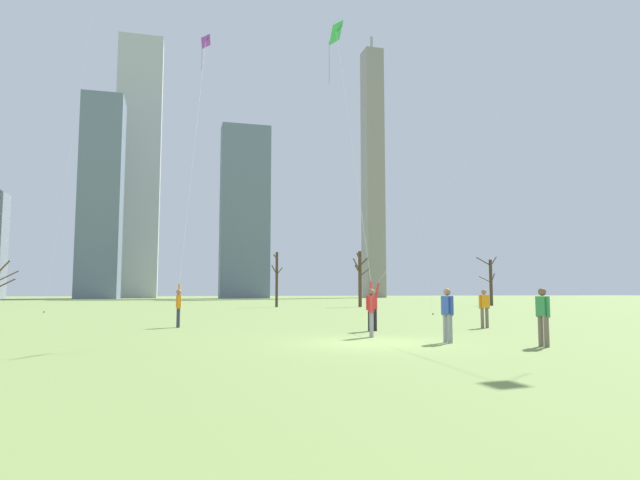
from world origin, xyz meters
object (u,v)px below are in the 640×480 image
object	(u,v)px
bystander_watching_nearby	(484,306)
bare_tree_right_of_center	(277,278)
kite_flyer_far_back_purple	(183,258)
kite_flyer_foreground_right_green	(362,238)
kite_flyer_midfield_right_red	(400,267)
bare_tree_left_of_center	(491,280)
bystander_far_off_by_trees	(447,312)
bare_tree_center	(360,277)
bystander_strolling_midfield	(543,314)

from	to	relation	value
bystander_watching_nearby	bare_tree_right_of_center	size ratio (longest dim) A/B	0.29
kite_flyer_far_back_purple	kite_flyer_foreground_right_green	size ratio (longest dim) A/B	1.26
kite_flyer_midfield_right_red	bare_tree_left_of_center	xyz separation A→B (m)	(25.81, 34.66, 0.33)
kite_flyer_foreground_right_green	bare_tree_right_of_center	world-z (taller)	kite_flyer_foreground_right_green
kite_flyer_foreground_right_green	bare_tree_left_of_center	distance (m)	45.63
kite_flyer_midfield_right_red	bystander_far_off_by_trees	world-z (taller)	kite_flyer_midfield_right_red
kite_flyer_far_back_purple	bystander_watching_nearby	distance (m)	13.32
bare_tree_center	bystander_far_off_by_trees	bearing A→B (deg)	-105.33
kite_flyer_midfield_right_red	bare_tree_right_of_center	bearing A→B (deg)	87.41
bystander_strolling_midfield	bystander_watching_nearby	bearing A→B (deg)	69.74
kite_flyer_midfield_right_red	bare_tree_left_of_center	world-z (taller)	kite_flyer_midfield_right_red
kite_flyer_foreground_right_green	kite_flyer_midfield_right_red	bearing A→B (deg)	35.65
bystander_strolling_midfield	kite_flyer_midfield_right_red	bearing A→B (deg)	102.02
kite_flyer_foreground_right_green	bystander_watching_nearby	size ratio (longest dim) A/B	8.18
kite_flyer_midfield_right_red	bystander_far_off_by_trees	bearing A→B (deg)	-96.69
kite_flyer_far_back_purple	bare_tree_right_of_center	distance (m)	30.97
kite_flyer_foreground_right_green	bystander_far_off_by_trees	xyz separation A→B (m)	(1.48, -3.40, -2.51)
kite_flyer_far_back_purple	bystander_watching_nearby	size ratio (longest dim) A/B	10.28
bystander_strolling_midfield	bare_tree_center	bearing A→B (deg)	78.02
kite_flyer_far_back_purple	kite_flyer_midfield_right_red	size ratio (longest dim) A/B	1.07
kite_flyer_far_back_purple	bare_tree_center	bearing A→B (deg)	57.00
bystander_strolling_midfield	bare_tree_center	world-z (taller)	bare_tree_center
kite_flyer_foreground_right_green	bystander_strolling_midfield	xyz separation A→B (m)	(3.46, -5.17, -2.51)
bystander_far_off_by_trees	bare_tree_left_of_center	world-z (taller)	bare_tree_left_of_center
kite_flyer_far_back_purple	bystander_watching_nearby	xyz separation A→B (m)	(12.28, -4.73, -2.12)
kite_flyer_midfield_right_red	kite_flyer_foreground_right_green	bearing A→B (deg)	-144.35
bare_tree_center	bystander_strolling_midfield	bearing A→B (deg)	-101.98
kite_flyer_foreground_right_green	bare_tree_right_of_center	bearing A→B (deg)	84.31
bystander_strolling_midfield	bare_tree_right_of_center	bearing A→B (deg)	89.77
bystander_far_off_by_trees	bare_tree_center	distance (m)	39.57
kite_flyer_foreground_right_green	bystander_strolling_midfield	distance (m)	6.71
bystander_far_off_by_trees	bare_tree_left_of_center	xyz separation A→B (m)	(26.38, 39.53, 1.89)
bystander_watching_nearby	bystander_strolling_midfield	world-z (taller)	same
bystander_far_off_by_trees	bare_tree_right_of_center	distance (m)	39.95
kite_flyer_foreground_right_green	bare_tree_left_of_center	xyz separation A→B (m)	(27.86, 36.13, -0.61)
kite_flyer_midfield_right_red	bystander_watching_nearby	size ratio (longest dim) A/B	9.65
bare_tree_right_of_center	bare_tree_center	distance (m)	8.47
kite_flyer_far_back_purple	bare_tree_left_of_center	size ratio (longest dim) A/B	3.01
kite_flyer_far_back_purple	bare_tree_left_of_center	world-z (taller)	kite_flyer_far_back_purple
bystander_watching_nearby	bare_tree_right_of_center	distance (m)	34.30
bystander_far_off_by_trees	bystander_watching_nearby	xyz separation A→B (m)	(4.74, 5.69, 0.00)
bystander_far_off_by_trees	bare_tree_left_of_center	bearing A→B (deg)	56.28
bare_tree_center	bare_tree_left_of_center	distance (m)	16.00
bystander_far_off_by_trees	kite_flyer_midfield_right_red	bearing A→B (deg)	83.31
kite_flyer_far_back_purple	bare_tree_right_of_center	bearing A→B (deg)	71.77
bare_tree_center	kite_flyer_midfield_right_red	bearing A→B (deg)	-106.55
bystander_watching_nearby	bare_tree_left_of_center	xyz separation A→B (m)	(21.64, 33.84, 1.89)
kite_flyer_midfield_right_red	bare_tree_left_of_center	size ratio (longest dim) A/B	2.83
kite_flyer_far_back_purple	bare_tree_left_of_center	xyz separation A→B (m)	(33.91, 29.11, -0.23)
kite_flyer_far_back_purple	bystander_strolling_midfield	distance (m)	15.62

